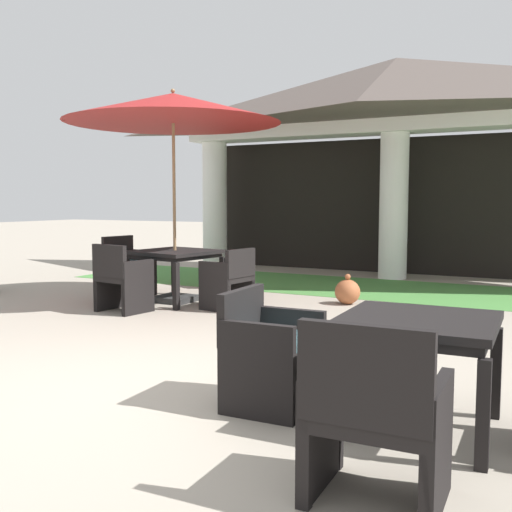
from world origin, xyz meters
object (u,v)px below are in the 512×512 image
patio_chair_near_foreground_west (128,268)px  patio_table_mid_left (418,332)px  patio_umbrella_near_foreground (173,110)px  patio_chair_mid_left_south (375,419)px  patio_chair_near_foreground_east (229,279)px  patio_chair_mid_left_west (269,349)px  terracotta_urn (347,292)px  patio_chair_near_foreground_south (121,279)px  patio_table_near_foreground (175,257)px

patio_chair_near_foreground_west → patio_table_mid_left: patio_chair_near_foreground_west is taller
patio_umbrella_near_foreground → patio_chair_mid_left_south: 6.33m
patio_chair_near_foreground_east → patio_table_mid_left: size_ratio=0.84×
patio_table_mid_left → patio_chair_mid_left_west: bearing=-178.2°
patio_chair_mid_left_south → patio_table_mid_left: bearing=90.0°
patio_chair_mid_left_south → terracotta_urn: size_ratio=2.12×
patio_chair_near_foreground_south → patio_table_mid_left: size_ratio=0.92×
patio_chair_mid_left_south → patio_chair_mid_left_west: (-1.04, 0.98, -0.01)m
patio_chair_mid_left_south → patio_chair_near_foreground_east: bearing=126.0°
patio_umbrella_near_foreground → patio_chair_near_foreground_south: (-0.15, -0.97, -2.25)m
patio_chair_near_foreground_east → patio_table_mid_left: patio_chair_near_foreground_east is taller
patio_chair_near_foreground_west → terracotta_urn: size_ratio=2.10×
patio_chair_near_foreground_east → patio_chair_mid_left_south: patio_chair_mid_left_south is taller
patio_chair_near_foreground_south → terracotta_urn: size_ratio=2.08×
patio_umbrella_near_foreground → terracotta_urn: size_ratio=7.07×
patio_table_mid_left → terracotta_urn: patio_table_mid_left is taller
patio_umbrella_near_foreground → patio_chair_mid_left_south: patio_umbrella_near_foreground is taller
patio_chair_near_foreground_south → patio_chair_near_foreground_west: 1.38m
patio_umbrella_near_foreground → patio_chair_mid_left_west: size_ratio=3.69×
patio_chair_mid_left_south → terracotta_urn: bearing=108.5°
patio_table_near_foreground → patio_chair_mid_left_south: (4.13, -4.23, -0.23)m
patio_umbrella_near_foreground → patio_table_mid_left: (4.10, -3.22, -2.05)m
patio_chair_mid_left_south → terracotta_urn: (-1.91, 5.16, -0.23)m
patio_chair_near_foreground_west → patio_chair_mid_left_south: size_ratio=0.99×
patio_umbrella_near_foreground → patio_chair_mid_left_west: patio_umbrella_near_foreground is taller
patio_chair_near_foreground_south → patio_table_mid_left: (4.25, -2.26, 0.19)m
patio_chair_near_foreground_west → patio_chair_near_foreground_south: bearing=45.1°
patio_umbrella_near_foreground → patio_chair_near_foreground_west: (-0.97, 0.15, -2.25)m
patio_table_near_foreground → patio_umbrella_near_foreground: bearing=-90.0°
patio_chair_near_foreground_south → patio_chair_mid_left_south: (4.28, -3.27, -0.02)m
patio_chair_mid_left_west → terracotta_urn: bearing=-170.0°
patio_chair_near_foreground_west → patio_chair_near_foreground_east: patio_chair_near_foreground_west is taller
patio_chair_near_foreground_west → patio_chair_mid_left_west: size_ratio=1.10×
patio_chair_near_foreground_south → terracotta_urn: 3.04m
patio_table_near_foreground → patio_umbrella_near_foreground: size_ratio=0.39×
patio_umbrella_near_foreground → patio_chair_near_foreground_south: 2.45m
patio_chair_near_foreground_west → patio_table_mid_left: (5.07, -3.37, 0.20)m
patio_umbrella_near_foreground → terracotta_urn: patio_umbrella_near_foreground is taller
patio_chair_near_foreground_east → terracotta_urn: bearing=-40.9°
patio_table_near_foreground → patio_chair_mid_left_south: size_ratio=1.30×
patio_chair_near_foreground_south → patio_chair_near_foreground_west: size_ratio=0.99×
terracotta_urn → patio_table_near_foreground: bearing=-157.4°
patio_table_near_foreground → patio_chair_near_foreground_west: patio_chair_near_foreground_west is taller
patio_table_mid_left → patio_umbrella_near_foreground: bearing=141.8°
patio_table_near_foreground → terracotta_urn: (2.22, 0.92, -0.46)m
patio_chair_near_foreground_east → patio_table_mid_left: (3.13, -3.07, 0.22)m
patio_chair_near_foreground_west → patio_table_near_foreground: bearing=90.0°
patio_chair_near_foreground_west → patio_chair_mid_left_south: 6.72m
patio_table_mid_left → patio_chair_mid_left_west: (-1.00, -0.03, -0.22)m
patio_table_mid_left → patio_chair_mid_left_south: 1.03m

